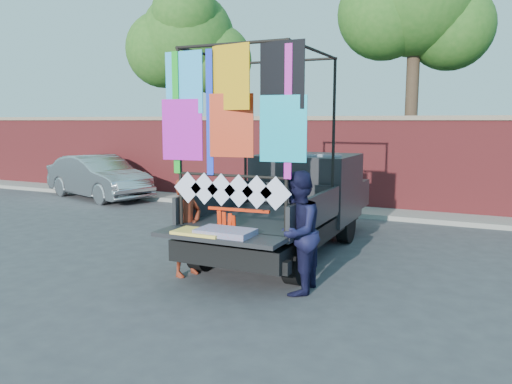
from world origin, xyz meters
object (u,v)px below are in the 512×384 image
at_px(woman, 187,227).
at_px(man, 297,233).
at_px(sedan, 98,177).
at_px(pickup_truck, 297,201).

bearing_deg(woman, man, -73.38).
bearing_deg(man, sedan, -126.81).
bearing_deg(woman, sedan, 68.87).
bearing_deg(pickup_truck, woman, -109.70).
distance_m(pickup_truck, woman, 2.74).
bearing_deg(sedan, pickup_truck, -93.65).
distance_m(pickup_truck, sedan, 8.48).
distance_m(sedan, woman, 8.96).
distance_m(sedan, man, 10.52).
height_order(sedan, woman, woman).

